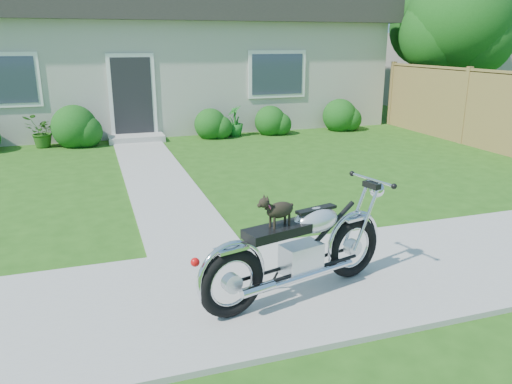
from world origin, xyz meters
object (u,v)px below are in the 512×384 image
tree_near (463,26)px  potted_plant_right (235,121)px  house (170,52)px  fence (465,106)px  motorcycle_with_dog (302,248)px  potted_plant_left (41,132)px  tree_far (447,21)px

tree_near → potted_plant_right: (-6.67, 0.60, -2.50)m
potted_plant_right → house: bearing=108.1°
fence → motorcycle_with_dog: (-7.04, -6.03, -0.41)m
fence → tree_near: (1.49, 2.20, 1.97)m
motorcycle_with_dog → fence: bearing=25.9°
tree_near → motorcycle_with_dog: bearing=-136.0°
potted_plant_left → tree_far: bearing=7.1°
fence → tree_far: tree_far is taller
potted_plant_left → motorcycle_with_dog: (3.02, -8.83, 0.14)m
tree_far → motorcycle_with_dog: bearing=-133.0°
potted_plant_right → tree_far: bearing=11.4°
tree_near → tree_far: bearing=61.8°
house → tree_near: 8.81m
potted_plant_left → house: bearing=42.5°
house → potted_plant_left: size_ratio=16.16×
fence → potted_plant_right: bearing=151.6°
tree_far → motorcycle_with_dog: (-9.70, -10.41, -2.59)m
potted_plant_left → motorcycle_with_dog: bearing=-71.1°
potted_plant_right → tree_near: bearing=-5.1°
fence → potted_plant_right: fence is taller
house → potted_plant_left: 5.39m
house → potted_plant_right: bearing=-71.9°
house → potted_plant_left: bearing=-137.5°
house → potted_plant_left: house is taller
tree_far → potted_plant_left: size_ratio=6.24×
fence → motorcycle_with_dog: 9.27m
fence → potted_plant_left: size_ratio=8.49×
potted_plant_left → tree_near: bearing=-3.0°
potted_plant_left → motorcycle_with_dog: 9.33m
house → tree_near: (7.80, -4.04, 0.76)m
potted_plant_left → potted_plant_right: (4.88, 0.00, 0.02)m
house → tree_far: size_ratio=2.59×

